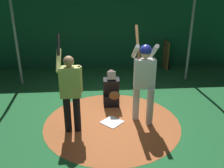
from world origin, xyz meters
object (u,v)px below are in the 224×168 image
(home_plate, at_px, (112,122))
(batter, at_px, (144,77))
(catcher, at_px, (111,92))
(visitor, at_px, (70,89))
(bat_rack, at_px, (165,55))

(home_plate, height_order, batter, batter)
(home_plate, xyz_separation_m, catcher, (-0.87, 0.05, 0.38))
(batter, bearing_deg, home_plate, -89.65)
(batter, xyz_separation_m, visitor, (0.26, -1.56, -0.14))
(visitor, bearing_deg, catcher, 139.93)
(batter, distance_m, catcher, 1.29)
(batter, bearing_deg, bat_rack, 157.51)
(home_plate, relative_size, visitor, 0.21)
(home_plate, bearing_deg, visitor, -73.49)
(home_plate, distance_m, bat_rack, 4.68)
(home_plate, bearing_deg, bat_rack, 149.61)
(visitor, bearing_deg, batter, 98.45)
(catcher, height_order, bat_rack, bat_rack)
(batter, relative_size, visitor, 1.05)
(visitor, relative_size, bat_rack, 1.93)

